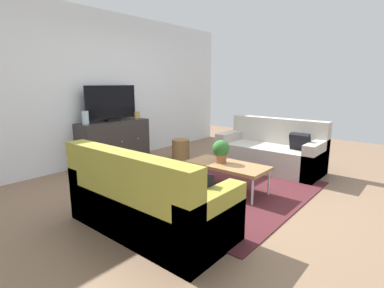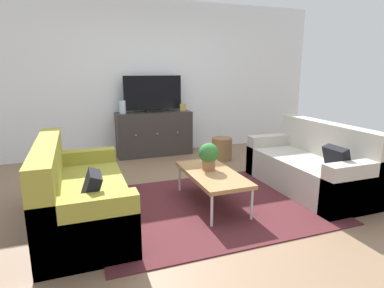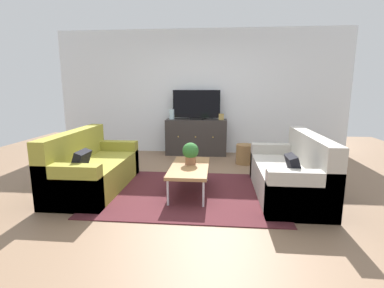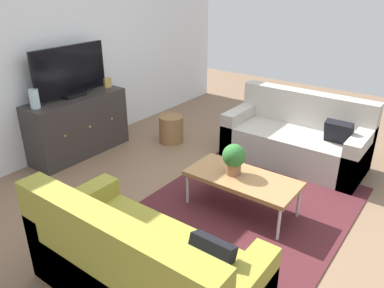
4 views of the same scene
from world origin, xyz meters
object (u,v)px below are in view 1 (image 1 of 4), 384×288
at_px(tv_console, 114,142).
at_px(wicker_basket, 181,149).
at_px(couch_right_side, 272,152).
at_px(glass_vase, 85,118).
at_px(mantel_clock, 136,115).
at_px(couch_left_side, 145,204).
at_px(potted_plant, 221,150).
at_px(flat_screen_tv, 111,103).
at_px(coffee_table, 227,166).

bearing_deg(tv_console, wicker_basket, -36.07).
bearing_deg(wicker_basket, couch_right_side, -73.01).
relative_size(glass_vase, mantel_clock, 1.71).
xyz_separation_m(couch_left_side, glass_vase, (0.82, 2.37, 0.60)).
height_order(potted_plant, flat_screen_tv, flat_screen_tv).
bearing_deg(coffee_table, potted_plant, 88.72).
height_order(couch_right_side, mantel_clock, mantel_clock).
xyz_separation_m(couch_right_side, wicker_basket, (-0.50, 1.64, -0.10)).
xyz_separation_m(potted_plant, tv_console, (-0.10, 2.28, -0.17)).
height_order(couch_right_side, potted_plant, couch_right_side).
bearing_deg(coffee_table, wicker_basket, 61.18).
xyz_separation_m(coffee_table, mantel_clock, (0.45, 2.38, 0.48)).
bearing_deg(wicker_basket, mantel_clock, 122.35).
bearing_deg(flat_screen_tv, glass_vase, -177.88).
distance_m(coffee_table, flat_screen_tv, 2.51).
bearing_deg(couch_right_side, potted_plant, 175.97).
bearing_deg(mantel_clock, couch_left_side, -128.70).
bearing_deg(coffee_table, mantel_clock, 79.38).
height_order(couch_left_side, mantel_clock, mantel_clock).
bearing_deg(flat_screen_tv, coffee_table, -87.79).
bearing_deg(tv_console, potted_plant, -87.60).
height_order(couch_left_side, couch_right_side, same).
bearing_deg(glass_vase, mantel_clock, 0.00).
height_order(couch_left_side, potted_plant, couch_left_side).
bearing_deg(glass_vase, wicker_basket, -25.34).
bearing_deg(glass_vase, coffee_table, -75.13).
bearing_deg(tv_console, coffee_table, -87.77).
bearing_deg(mantel_clock, coffee_table, -100.62).
distance_m(mantel_clock, wicker_basket, 1.08).
distance_m(tv_console, flat_screen_tv, 0.70).
relative_size(potted_plant, flat_screen_tv, 0.30).
distance_m(couch_right_side, potted_plant, 1.44).
xyz_separation_m(tv_console, mantel_clock, (0.54, 0.00, 0.45)).
height_order(potted_plant, glass_vase, glass_vase).
bearing_deg(flat_screen_tv, couch_right_side, -57.86).
xyz_separation_m(couch_right_side, mantel_clock, (-0.96, 2.37, 0.56)).
xyz_separation_m(tv_console, glass_vase, (-0.54, 0.00, 0.50)).
bearing_deg(couch_left_side, flat_screen_tv, 60.36).
bearing_deg(flat_screen_tv, mantel_clock, -2.12).
height_order(flat_screen_tv, mantel_clock, flat_screen_tv).
relative_size(couch_left_side, wicker_basket, 4.47).
bearing_deg(mantel_clock, couch_right_side, -67.89).
distance_m(tv_console, wicker_basket, 1.26).
relative_size(glass_vase, wicker_basket, 0.59).
bearing_deg(couch_right_side, couch_left_side, 180.00).
bearing_deg(flat_screen_tv, tv_console, -90.00).
distance_m(coffee_table, wicker_basket, 1.89).
bearing_deg(tv_console, glass_vase, 180.00).
relative_size(couch_right_side, coffee_table, 1.55).
xyz_separation_m(flat_screen_tv, mantel_clock, (0.54, -0.02, -0.25)).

